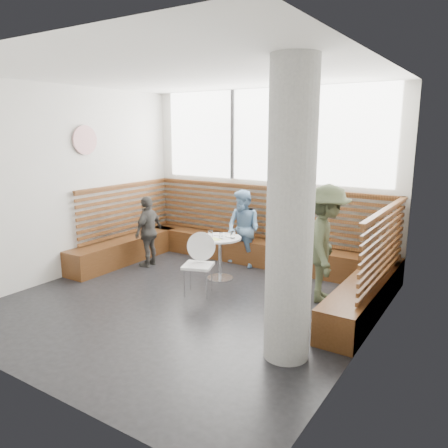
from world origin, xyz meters
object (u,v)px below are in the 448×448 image
Objects in this scene: adult_man at (326,244)px; cafe_table at (220,249)px; child_back at (243,229)px; concrete_column at (290,216)px; child_left at (149,231)px; cafe_chair at (201,259)px.

cafe_table is at bearing 72.92° from adult_man.
adult_man reaches higher than child_back.
cafe_table is at bearing 139.15° from concrete_column.
child_left is (-3.32, -0.12, -0.21)m from adult_man.
adult_man is at bearing 96.90° from concrete_column.
concrete_column reaches higher than cafe_table.
child_back is (-0.13, 1.51, 0.16)m from cafe_chair.
child_back is at bearing 91.43° from cafe_table.
adult_man is at bearing 83.91° from child_left.
concrete_column is 1.85× the size of adult_man.
cafe_table is at bearing 78.82° from cafe_chair.
cafe_table is at bearing -76.98° from child_back.
cafe_chair is at bearing 151.30° from concrete_column.
cafe_chair is at bearing 61.02° from child_left.
concrete_column reaches higher than child_left.
concrete_column is 4.40× the size of cafe_table.
child_left reaches higher than cafe_chair.
concrete_column reaches higher than adult_man.
child_left is at bearing -137.42° from child_back.
concrete_column is 1.94m from adult_man.
concrete_column is at bearing -48.82° from cafe_chair.
child_back reaches higher than cafe_chair.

